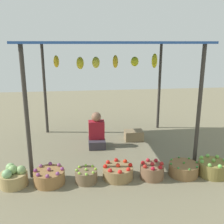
{
  "coord_description": "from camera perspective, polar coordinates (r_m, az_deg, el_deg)",
  "views": [
    {
      "loc": [
        -0.59,
        -5.27,
        2.24
      ],
      "look_at": [
        0.0,
        -0.57,
        0.95
      ],
      "focal_mm": 41.16,
      "sensor_mm": 36.0,
      "label": 1
    }
  ],
  "objects": [
    {
      "name": "ground_plane",
      "position": [
        5.76,
        -0.71,
        -7.69
      ],
      "size": [
        14.0,
        14.0,
        0.0
      ],
      "primitive_type": "plane",
      "color": "#766E54"
    },
    {
      "name": "market_stall_structure",
      "position": [
        5.32,
        -0.77,
        13.58
      ],
      "size": [
        3.23,
        2.6,
        2.25
      ],
      "color": "#38332D",
      "rests_on": "ground"
    },
    {
      "name": "vendor_person",
      "position": [
        5.68,
        -3.45,
        -4.79
      ],
      "size": [
        0.36,
        0.44,
        0.78
      ],
      "color": "#39343C",
      "rests_on": "ground"
    },
    {
      "name": "basket_cabbages",
      "position": [
        4.54,
        -21.02,
        -13.32
      ],
      "size": [
        0.43,
        0.43,
        0.35
      ],
      "color": "#A18955",
      "rests_on": "ground"
    },
    {
      "name": "basket_purple_onions",
      "position": [
        4.44,
        -13.74,
        -13.78
      ],
      "size": [
        0.5,
        0.5,
        0.28
      ],
      "color": "olive",
      "rests_on": "ground"
    },
    {
      "name": "basket_limes",
      "position": [
        4.39,
        -5.75,
        -13.91
      ],
      "size": [
        0.37,
        0.37,
        0.24
      ],
      "color": "brown",
      "rests_on": "ground"
    },
    {
      "name": "basket_red_tomatoes",
      "position": [
        4.48,
        1.3,
        -13.15
      ],
      "size": [
        0.51,
        0.51,
        0.27
      ],
      "color": "olive",
      "rests_on": "ground"
    },
    {
      "name": "basket_red_apples",
      "position": [
        4.53,
        8.88,
        -12.8
      ],
      "size": [
        0.41,
        0.41,
        0.29
      ],
      "color": "brown",
      "rests_on": "ground"
    },
    {
      "name": "basket_green_chilies",
      "position": [
        4.74,
        15.57,
        -12.12
      ],
      "size": [
        0.51,
        0.51,
        0.24
      ],
      "color": "brown",
      "rests_on": "ground"
    },
    {
      "name": "basket_green_apples",
      "position": [
        4.88,
        21.47,
        -11.5
      ],
      "size": [
        0.5,
        0.5,
        0.31
      ],
      "color": "olive",
      "rests_on": "ground"
    },
    {
      "name": "wooden_crate_near_vendor",
      "position": [
        6.12,
        4.85,
        -5.17
      ],
      "size": [
        0.43,
        0.3,
        0.23
      ],
      "primitive_type": "cube",
      "color": "#856F4E",
      "rests_on": "ground"
    }
  ]
}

